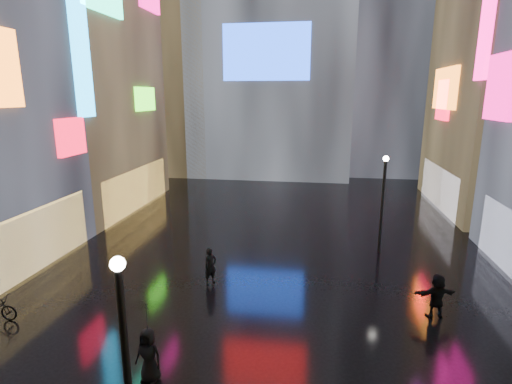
# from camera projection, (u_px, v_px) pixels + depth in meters

# --- Properties ---
(ground) EXTENTS (140.00, 140.00, 0.00)m
(ground) POSITION_uv_depth(u_px,v_px,m) (278.00, 245.00, 22.34)
(ground) COLOR black
(ground) RESTS_ON ground
(building_left_far) EXTENTS (10.28, 12.00, 22.00)m
(building_left_far) POSITION_uv_depth(u_px,v_px,m) (62.00, 54.00, 27.93)
(building_left_far) COLOR black
(building_left_far) RESTS_ON ground
(tower_flank_right) EXTENTS (12.00, 12.00, 34.00)m
(tower_flank_right) POSITION_uv_depth(u_px,v_px,m) (391.00, 9.00, 41.92)
(tower_flank_right) COLOR black
(tower_flank_right) RESTS_ON ground
(tower_flank_left) EXTENTS (10.00, 10.00, 26.00)m
(tower_flank_left) POSITION_uv_depth(u_px,v_px,m) (170.00, 49.00, 42.51)
(tower_flank_left) COLOR black
(tower_flank_left) RESTS_ON ground
(lamp_near) EXTENTS (0.30, 0.30, 5.20)m
(lamp_near) POSITION_uv_depth(u_px,v_px,m) (126.00, 360.00, 8.11)
(lamp_near) COLOR black
(lamp_near) RESTS_ON ground
(lamp_far) EXTENTS (0.30, 0.30, 5.20)m
(lamp_far) POSITION_uv_depth(u_px,v_px,m) (383.00, 199.00, 20.76)
(lamp_far) COLOR black
(lamp_far) RESTS_ON ground
(pedestrian_4) EXTENTS (0.88, 0.65, 1.67)m
(pedestrian_4) POSITION_uv_depth(u_px,v_px,m) (149.00, 355.00, 11.60)
(pedestrian_4) COLOR black
(pedestrian_4) RESTS_ON ground
(pedestrian_5) EXTENTS (1.67, 0.87, 1.73)m
(pedestrian_5) POSITION_uv_depth(u_px,v_px,m) (437.00, 296.00, 14.94)
(pedestrian_5) COLOR black
(pedestrian_5) RESTS_ON ground
(pedestrian_6) EXTENTS (0.70, 0.70, 1.64)m
(pedestrian_6) POSITION_uv_depth(u_px,v_px,m) (210.00, 266.00, 17.67)
(pedestrian_6) COLOR black
(pedestrian_6) RESTS_ON ground
(umbrella_2) EXTENTS (1.27, 1.26, 0.86)m
(umbrella_2) POSITION_uv_depth(u_px,v_px,m) (146.00, 316.00, 11.30)
(umbrella_2) COLOR black
(umbrella_2) RESTS_ON pedestrian_4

